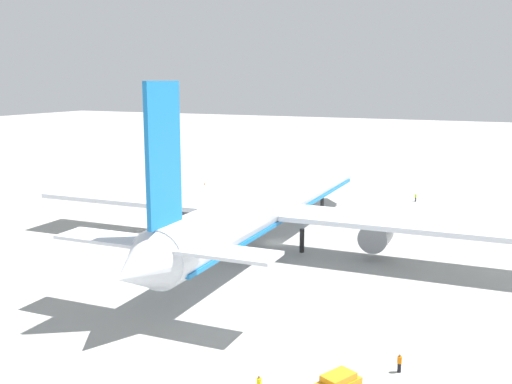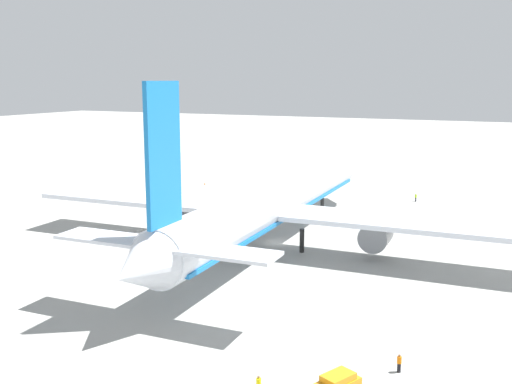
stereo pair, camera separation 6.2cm
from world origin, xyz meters
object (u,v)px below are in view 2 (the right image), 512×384
Objects in this scene: traffic_cone_0 at (179,187)px; traffic_cone_1 at (205,183)px; airliner at (274,203)px; ground_worker_4 at (399,363)px; ground_worker_2 at (416,197)px.

traffic_cone_1 is (6.62, -3.23, 0.00)m from traffic_cone_0.
ground_worker_4 is at bearing -141.52° from airliner.
ground_worker_2 reaches higher than ground_worker_4.
ground_worker_4 is at bearing -170.75° from ground_worker_2.
ground_worker_2 is 3.13× the size of traffic_cone_1.
ground_worker_4 is at bearing -136.07° from traffic_cone_0.
ground_worker_2 is 53.54m from traffic_cone_0.
ground_worker_4 is 3.01× the size of traffic_cone_1.
airliner is at bearing 162.45° from ground_worker_2.
traffic_cone_1 is at bearing -25.97° from traffic_cone_0.
ground_worker_2 is 1.04× the size of ground_worker_4.
traffic_cone_0 is (67.75, 65.26, -0.57)m from ground_worker_4.
airliner is 144.98× the size of traffic_cone_1.
ground_worker_2 is at bearing 9.25° from ground_worker_4.
ground_worker_2 is 3.13× the size of traffic_cone_0.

